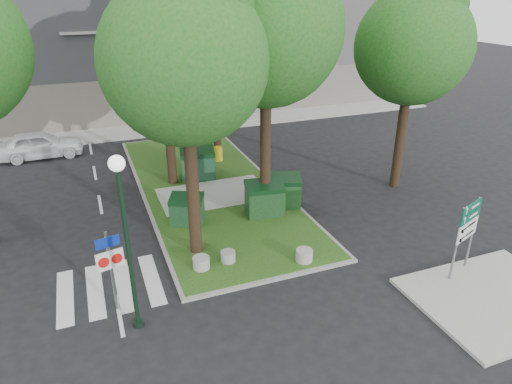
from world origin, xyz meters
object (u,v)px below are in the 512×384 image
street_lamp (125,226)px  dumpster_b (198,164)px  tree_median_mid (163,34)px  bollard_left (201,263)px  tree_median_near_right (268,14)px  dumpster_d (284,191)px  car_silver (205,111)px  directional_sign (467,227)px  tree_street_right (415,35)px  dumpster_a (187,210)px  bollard_mid (228,256)px  tree_median_near_left (186,44)px  traffic_sign_pole (110,261)px  litter_bin (218,154)px  car_white (40,144)px  bollard_right (304,255)px  dumpster_c (264,199)px

street_lamp → dumpster_b: bearing=66.1°
tree_median_mid → bollard_left: (-0.71, -7.70, -6.65)m
tree_median_near_right → dumpster_d: 7.26m
dumpster_d → car_silver: bearing=108.3°
dumpster_b → bollard_left: dumpster_b is taller
dumpster_b → directional_sign: (6.05, -11.13, 0.99)m
tree_street_right → dumpster_a: (-10.38, -0.38, -6.27)m
bollard_mid → street_lamp: (-3.39, -2.10, 2.97)m
tree_median_near_left → tree_median_mid: tree_median_near_left is taller
tree_median_near_left → tree_street_right: 10.80m
traffic_sign_pole → litter_bin: bearing=46.2°
tree_median_mid → car_white: tree_median_mid is taller
tree_median_near_left → street_lamp: 5.80m
litter_bin → car_silver: car_silver is taller
tree_street_right → litter_bin: bearing=139.6°
tree_street_right → bollard_right: size_ratio=17.04×
tree_median_near_left → dumpster_d: tree_median_near_left is taller
street_lamp → car_white: bearing=100.8°
tree_street_right → car_white: 20.25m
car_white → directional_sign: bearing=-143.6°
car_silver → tree_median_near_left: bearing=163.8°
car_silver → bollard_left: bearing=164.2°
tree_median_mid → tree_median_near_right: bearing=-56.3°
dumpster_d → directional_sign: (3.35, -6.81, 1.06)m
litter_bin → dumpster_b: bearing=-129.8°
dumpster_a → dumpster_c: bearing=17.8°
dumpster_c → traffic_sign_pole: traffic_sign_pole is taller
street_lamp → traffic_sign_pole: bearing=116.4°
tree_median_mid → car_white: bearing=133.9°
litter_bin → car_silver: size_ratio=0.17×
dumpster_b → directional_sign: size_ratio=0.71×
dumpster_b → directional_sign: directional_sign is taller
tree_median_near_right → directional_sign: size_ratio=4.41×
bollard_mid → car_white: (-6.48, 14.07, 0.46)m
tree_median_near_left → street_lamp: (-2.62, -3.22, -4.04)m
tree_median_near_left → directional_sign: size_ratio=4.05×
tree_median_near_left → traffic_sign_pole: tree_median_near_left is taller
dumpster_c → litter_bin: (0.06, 6.80, -0.30)m
litter_bin → traffic_sign_pole: size_ratio=0.29×
directional_sign → street_lamp: bearing=151.6°
tree_median_near_left → directional_sign: tree_median_near_left is taller
tree_median_mid → dumpster_d: tree_median_mid is taller
tree_median_near_right → car_silver: size_ratio=2.55×
car_white → car_silver: 11.34m
dumpster_d → dumpster_a: bearing=-157.9°
traffic_sign_pole → tree_median_mid: bearing=54.7°
tree_street_right → dumpster_d: 8.69m
dumpster_c → street_lamp: size_ratio=0.32×
tree_median_near_left → bollard_mid: (0.77, -1.12, -7.01)m
dumpster_d → bollard_left: size_ratio=3.08×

